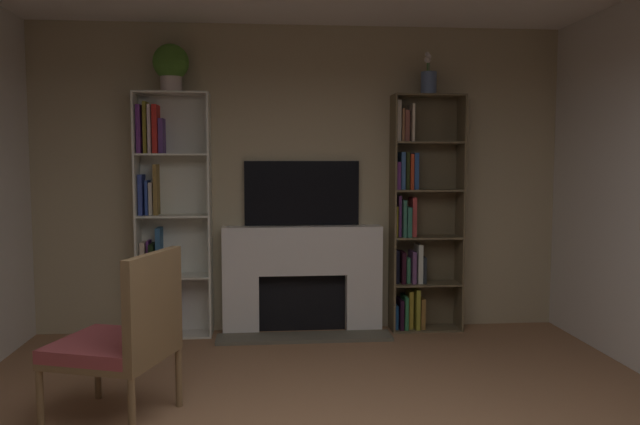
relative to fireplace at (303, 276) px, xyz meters
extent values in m
cube|color=tan|center=(0.00, 0.15, 0.91)|extent=(5.11, 0.06, 2.89)
cube|color=white|center=(-0.58, 0.00, -0.25)|extent=(0.34, 0.22, 0.55)
cube|color=white|center=(0.58, 0.00, -0.25)|extent=(0.34, 0.22, 0.55)
cube|color=white|center=(0.00, 0.00, 0.25)|extent=(1.50, 0.22, 0.45)
cube|color=black|center=(0.00, 0.08, -0.25)|extent=(0.82, 0.08, 0.55)
cube|color=#5E5A4B|center=(0.00, -0.26, -0.52)|extent=(1.60, 0.30, 0.03)
cube|color=black|center=(0.00, 0.09, 0.78)|extent=(1.08, 0.06, 0.61)
cube|color=silver|center=(-1.51, -0.03, 0.59)|extent=(0.02, 0.29, 2.24)
cube|color=silver|center=(-0.86, -0.03, 0.59)|extent=(0.02, 0.29, 2.24)
cube|color=silver|center=(-1.18, 0.11, 0.59)|extent=(0.67, 0.02, 2.24)
cube|color=silver|center=(-1.18, -0.03, -0.52)|extent=(0.64, 0.29, 0.02)
cube|color=olive|center=(-1.47, 0.00, -0.36)|extent=(0.04, 0.19, 0.31)
cube|color=#AE3322|center=(-1.42, -0.03, -0.31)|extent=(0.04, 0.25, 0.41)
cube|color=beige|center=(-1.37, -0.02, -0.35)|extent=(0.03, 0.22, 0.32)
cube|color=#323B93|center=(-1.33, 0.01, -0.31)|extent=(0.03, 0.17, 0.40)
cube|color=olive|center=(-1.30, 0.00, -0.37)|extent=(0.03, 0.19, 0.29)
cube|color=#287B49|center=(-1.24, 0.00, -0.30)|extent=(0.04, 0.19, 0.42)
cube|color=#512B6D|center=(-1.19, 0.01, -0.30)|extent=(0.03, 0.18, 0.43)
cube|color=silver|center=(-1.18, -0.03, 0.03)|extent=(0.64, 0.29, 0.02)
cube|color=beige|center=(-1.47, 0.01, 0.19)|extent=(0.04, 0.18, 0.31)
cube|color=#54276D|center=(-1.42, 0.01, 0.20)|extent=(0.02, 0.17, 0.32)
cube|color=black|center=(-1.38, -0.02, 0.19)|extent=(0.04, 0.24, 0.29)
cube|color=#295482|center=(-1.32, 0.00, 0.26)|extent=(0.04, 0.20, 0.44)
cube|color=silver|center=(-1.18, -0.03, 0.59)|extent=(0.64, 0.29, 0.02)
cube|color=#324296|center=(-1.47, 0.00, 0.78)|extent=(0.04, 0.20, 0.37)
cube|color=#274196|center=(-1.42, 0.01, 0.76)|extent=(0.02, 0.18, 0.32)
cube|color=beige|center=(-1.39, 0.02, 0.75)|extent=(0.03, 0.16, 0.30)
cube|color=olive|center=(-1.34, 0.01, 0.83)|extent=(0.03, 0.18, 0.46)
cube|color=silver|center=(-1.18, -0.03, 1.15)|extent=(0.64, 0.29, 0.02)
cube|color=#622B77|center=(-1.47, -0.01, 1.37)|extent=(0.04, 0.22, 0.43)
cube|color=olive|center=(-1.42, 0.00, 1.39)|extent=(0.03, 0.19, 0.46)
cube|color=beige|center=(-1.37, -0.02, 1.37)|extent=(0.02, 0.24, 0.44)
cube|color=red|center=(-1.33, -0.01, 1.38)|extent=(0.04, 0.21, 0.44)
cube|color=#58387F|center=(-1.28, 0.01, 1.32)|extent=(0.04, 0.18, 0.32)
cube|color=silver|center=(-1.18, -0.03, 1.70)|extent=(0.64, 0.29, 0.02)
cube|color=brown|center=(0.86, -0.03, 0.59)|extent=(0.02, 0.28, 2.24)
cube|color=brown|center=(1.51, -0.03, 0.59)|extent=(0.02, 0.28, 2.24)
cube|color=brown|center=(1.18, 0.11, 0.59)|extent=(0.67, 0.02, 2.24)
cube|color=brown|center=(1.18, -0.03, -0.52)|extent=(0.64, 0.28, 0.02)
cube|color=#1A4B8C|center=(0.89, 0.00, -0.40)|extent=(0.03, 0.20, 0.23)
cube|color=black|center=(0.93, -0.02, -0.37)|extent=(0.03, 0.23, 0.29)
cube|color=#297241|center=(0.98, -0.02, -0.36)|extent=(0.03, 0.23, 0.32)
cube|color=olive|center=(1.03, 0.00, -0.33)|extent=(0.04, 0.19, 0.36)
cube|color=olive|center=(1.09, -0.02, -0.32)|extent=(0.04, 0.23, 0.38)
cube|color=brown|center=(1.14, -0.01, -0.37)|extent=(0.04, 0.22, 0.29)
cube|color=brown|center=(1.18, -0.03, -0.08)|extent=(0.64, 0.28, 0.02)
cube|color=black|center=(0.90, 0.01, 0.08)|extent=(0.04, 0.17, 0.32)
cube|color=black|center=(0.95, -0.01, 0.08)|extent=(0.04, 0.21, 0.30)
cube|color=#387D53|center=(1.01, 0.01, 0.05)|extent=(0.03, 0.17, 0.24)
cube|color=#66406F|center=(1.05, -0.01, 0.08)|extent=(0.04, 0.21, 0.30)
cube|color=silver|center=(1.11, -0.01, 0.11)|extent=(0.04, 0.21, 0.37)
cube|color=black|center=(1.16, 0.00, 0.05)|extent=(0.03, 0.20, 0.25)
cube|color=brown|center=(1.18, -0.03, 0.36)|extent=(0.64, 0.28, 0.02)
cube|color=olive|center=(0.89, 0.01, 0.52)|extent=(0.02, 0.18, 0.29)
cube|color=#602E69|center=(0.92, 0.01, 0.57)|extent=(0.03, 0.18, 0.39)
cube|color=#306855|center=(0.95, -0.02, 0.55)|extent=(0.03, 0.23, 0.35)
cube|color=#2B6453|center=(1.00, -0.02, 0.51)|extent=(0.04, 0.23, 0.28)
cube|color=#B53737|center=(1.05, 0.00, 0.56)|extent=(0.04, 0.19, 0.37)
cube|color=brown|center=(1.18, -0.03, 0.81)|extent=(0.64, 0.28, 0.02)
cube|color=#5A2567|center=(0.89, -0.02, 0.95)|extent=(0.03, 0.23, 0.26)
cube|color=#33558B|center=(0.94, 0.00, 1.00)|extent=(0.04, 0.19, 0.35)
cube|color=black|center=(0.98, 0.00, 1.00)|extent=(0.03, 0.19, 0.35)
cube|color=#B43519|center=(1.02, 0.00, 0.99)|extent=(0.03, 0.20, 0.33)
cube|color=navy|center=(1.07, 0.01, 0.99)|extent=(0.04, 0.18, 0.34)
cube|color=brown|center=(1.18, -0.03, 1.26)|extent=(0.64, 0.28, 0.02)
cube|color=beige|center=(0.90, 0.01, 1.46)|extent=(0.04, 0.18, 0.38)
cube|color=#8F5C3C|center=(0.93, 0.00, 1.42)|extent=(0.02, 0.20, 0.31)
cube|color=brown|center=(0.98, 0.01, 1.42)|extent=(0.04, 0.18, 0.29)
cube|color=beige|center=(1.02, -0.01, 1.44)|extent=(0.02, 0.22, 0.35)
cube|color=brown|center=(1.18, -0.03, 1.70)|extent=(0.64, 0.28, 0.02)
cylinder|color=beige|center=(-1.18, -0.03, 1.78)|extent=(0.19, 0.19, 0.14)
sphere|color=#467A27|center=(-1.18, -0.03, 1.97)|extent=(0.32, 0.32, 0.32)
cylinder|color=slate|center=(1.18, -0.03, 1.81)|extent=(0.15, 0.15, 0.21)
cylinder|color=#4C7F3F|center=(1.17, -0.03, 2.00)|extent=(0.01, 0.01, 0.16)
sphere|color=silver|center=(1.17, -0.03, 2.08)|extent=(0.04, 0.04, 0.04)
cylinder|color=#4C7F3F|center=(1.17, -0.05, 1.97)|extent=(0.01, 0.01, 0.11)
sphere|color=silver|center=(1.17, -0.05, 2.02)|extent=(0.05, 0.05, 0.05)
cylinder|color=#4C7F3F|center=(1.18, -0.04, 1.99)|extent=(0.01, 0.01, 0.14)
sphere|color=silver|center=(1.18, -0.04, 2.06)|extent=(0.04, 0.04, 0.04)
cylinder|color=#4C7F3F|center=(1.17, -0.03, 1.97)|extent=(0.01, 0.01, 0.11)
sphere|color=silver|center=(1.17, -0.03, 2.03)|extent=(0.06, 0.06, 0.06)
cylinder|color=brown|center=(-1.12, -2.30, -0.31)|extent=(0.04, 0.04, 0.43)
cylinder|color=brown|center=(-0.93, -1.74, -0.31)|extent=(0.04, 0.04, 0.43)
cylinder|color=brown|center=(-1.69, -2.11, -0.31)|extent=(0.04, 0.04, 0.43)
cylinder|color=brown|center=(-1.50, -1.55, -0.31)|extent=(0.04, 0.04, 0.43)
cube|color=#9E4045|center=(-1.31, -1.92, -0.06)|extent=(0.82, 0.81, 0.08)
cube|color=brown|center=(-1.31, -1.92, -0.12)|extent=(0.82, 0.81, 0.04)
cube|color=brown|center=(-1.03, -2.02, 0.22)|extent=(0.26, 0.62, 0.64)
camera|label=1|loc=(-0.36, -5.85, 1.10)|focal=35.22mm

